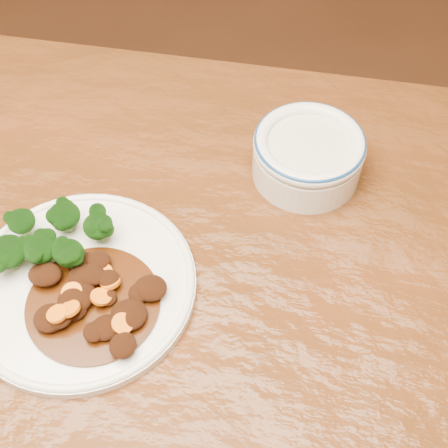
{
  "coord_description": "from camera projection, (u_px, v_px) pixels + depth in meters",
  "views": [
    {
      "loc": [
        0.21,
        -0.27,
        1.32
      ],
      "look_at": [
        0.17,
        0.14,
        0.77
      ],
      "focal_mm": 50.0,
      "sensor_mm": 36.0,
      "label": 1
    }
  ],
  "objects": [
    {
      "name": "broccoli_florets",
      "position": [
        49.0,
        240.0,
        0.66
      ],
      "size": [
        0.12,
        0.09,
        0.04
      ],
      "color": "#71954D",
      "rests_on": "dinner_plate"
    },
    {
      "name": "dip_bowl",
      "position": [
        308.0,
        154.0,
        0.73
      ],
      "size": [
        0.13,
        0.13,
        0.06
      ],
      "rotation": [
        0.0,
        0.0,
        0.2
      ],
      "color": "silver",
      "rests_on": "dining_table"
    },
    {
      "name": "dining_table",
      "position": [
        61.0,
        365.0,
        0.7
      ],
      "size": [
        1.57,
        1.02,
        0.75
      ],
      "rotation": [
        0.0,
        0.0,
        -0.08
      ],
      "color": "#59280F",
      "rests_on": "ground"
    },
    {
      "name": "mince_stew",
      "position": [
        93.0,
        301.0,
        0.63
      ],
      "size": [
        0.15,
        0.14,
        0.03
      ],
      "color": "#401906",
      "rests_on": "dinner_plate"
    },
    {
      "name": "dinner_plate",
      "position": [
        81.0,
        285.0,
        0.66
      ],
      "size": [
        0.24,
        0.24,
        0.02
      ],
      "rotation": [
        0.0,
        0.0,
        -0.41
      ],
      "color": "white",
      "rests_on": "dining_table"
    }
  ]
}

